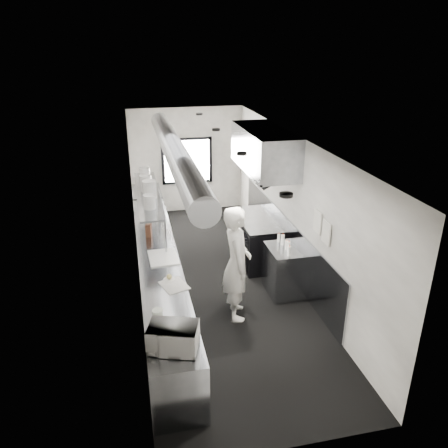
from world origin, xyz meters
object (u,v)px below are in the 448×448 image
deli_tub_a (159,327)px  cutting_board (163,257)px  far_work_table (148,207)px  microwave (173,338)px  line_cook (237,263)px  range (258,239)px  knife_block (149,229)px  plate_stack_a (150,202)px  plate_stack_d (144,176)px  squeeze_bottle_c (286,245)px  prep_counter (160,278)px  pass_shelf (148,195)px  squeeze_bottle_b (289,247)px  small_plate (169,279)px  deli_tub_b (158,313)px  squeeze_bottle_d (283,240)px  plate_stack_b (150,189)px  squeeze_bottle_a (289,251)px  exhaust_hood (264,150)px  plate_stack_c (146,183)px  bottle_station (285,270)px

deli_tub_a → cutting_board: (0.23, 2.06, -0.04)m
far_work_table → microwave: bearing=-90.1°
microwave → line_cook: bearing=73.4°
range → knife_block: (-2.29, -0.27, 0.55)m
microwave → knife_block: bearing=109.2°
plate_stack_a → plate_stack_d: (-0.01, 1.54, 0.04)m
squeeze_bottle_c → prep_counter: bearing=174.2°
pass_shelf → squeeze_bottle_b: 3.01m
squeeze_bottle_c → microwave: bearing=-134.6°
squeeze_bottle_c → cutting_board: bearing=176.4°
small_plate → squeeze_bottle_c: (2.17, 0.64, 0.08)m
cutting_board → plate_stack_d: (-0.15, 2.24, 0.83)m
prep_counter → knife_block: size_ratio=24.52×
deli_tub_b → squeeze_bottle_c: (2.43, 1.61, 0.03)m
range → far_work_table: bearing=131.2°
prep_counter → plate_stack_d: (-0.07, 2.15, 1.29)m
squeeze_bottle_d → cutting_board: bearing=-178.5°
range → plate_stack_d: bearing=157.2°
pass_shelf → knife_block: (-0.06, -0.57, -0.51)m
squeeze_bottle_b → far_work_table: bearing=119.5°
plate_stack_b → far_work_table: bearing=89.5°
knife_block → squeeze_bottle_c: (2.38, -1.17, -0.04)m
knife_block → microwave: bearing=-78.5°
cutting_board → plate_stack_a: bearing=101.2°
pass_shelf → cutting_board: pass_shelf is taller
deli_tub_a → squeeze_bottle_d: (2.43, 2.12, 0.05)m
small_plate → squeeze_bottle_a: (2.13, 0.39, 0.08)m
exhaust_hood → microwave: size_ratio=3.99×
exhaust_hood → squeeze_bottle_c: size_ratio=12.92×
plate_stack_a → squeeze_bottle_b: (2.35, -0.94, -0.70)m
squeeze_bottle_c → exhaust_hood: bearing=91.3°
plate_stack_c → squeeze_bottle_c: size_ratio=1.93×
line_cook → cutting_board: line_cook is taller
deli_tub_b → plate_stack_d: 4.06m
bottle_station → knife_block: knife_block is taller
microwave → small_plate: size_ratio=2.85×
microwave → plate_stack_d: 4.76m
deli_tub_b → knife_block: size_ratio=0.60×
plate_stack_b → small_plate: bearing=-86.5°
range → deli_tub_b: size_ratio=10.83×
deli_tub_a → prep_counter: bearing=85.8°
squeeze_bottle_b → squeeze_bottle_c: squeeze_bottle_b is taller
line_cook → squeeze_bottle_b: 1.12m
squeeze_bottle_c → plate_stack_d: bearing=134.6°
line_cook → squeeze_bottle_d: line_cook is taller
squeeze_bottle_b → plate_stack_a: bearing=158.1°
plate_stack_d → squeeze_bottle_b: bearing=-46.6°
exhaust_hood → far_work_table: 3.88m
bottle_station → small_plate: 2.34m
plate_stack_b → squeeze_bottle_c: plate_stack_b is taller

